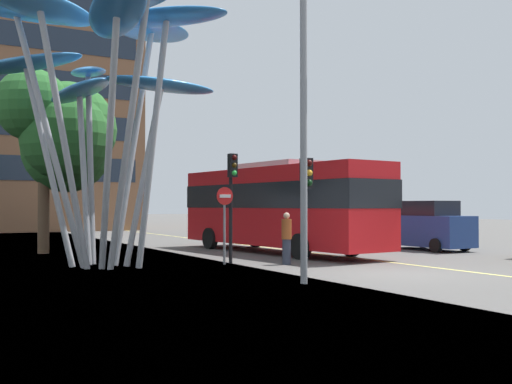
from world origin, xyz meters
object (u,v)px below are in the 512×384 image
traffic_light_kerb_far (232,184)px  car_parked_mid (429,227)px  red_bus (278,203)px  car_parked_far (333,223)px  leaf_sculpture (94,57)px  street_lamp (316,86)px  pedestrian (287,238)px  traffic_light_kerb_near (306,191)px  no_entry_sign (225,213)px

traffic_light_kerb_far → car_parked_mid: (10.52, 1.41, -1.68)m
red_bus → car_parked_far: bearing=37.7°
car_parked_far → leaf_sculpture: bearing=-153.0°
red_bus → car_parked_mid: 7.03m
leaf_sculpture → street_lamp: size_ratio=1.17×
car_parked_mid → car_parked_far: (-0.11, 7.01, 0.01)m
red_bus → pedestrian: size_ratio=6.67×
car_parked_far → street_lamp: bearing=-127.6°
red_bus → traffic_light_kerb_far: (-3.84, -3.35, 0.65)m
red_bus → pedestrian: (-2.37, -4.51, -1.19)m
car_parked_mid → pedestrian: bearing=-164.1°
traffic_light_kerb_far → car_parked_far: bearing=39.0°
traffic_light_kerb_near → no_entry_sign: size_ratio=1.25×
leaf_sculpture → car_parked_mid: bearing=2.2°
pedestrian → no_entry_sign: (-1.86, 0.92, 0.85)m
no_entry_sign → car_parked_mid: bearing=8.6°
traffic_light_kerb_near → traffic_light_kerb_far: bearing=85.9°
car_parked_far → pedestrian: car_parked_far is taller
traffic_light_kerb_near → no_entry_sign: (-0.03, 4.83, -0.63)m
leaf_sculpture → pedestrian: bearing=-18.4°
leaf_sculpture → pedestrian: (6.00, -1.99, -5.84)m
traffic_light_kerb_near → street_lamp: bearing=-95.3°
red_bus → leaf_sculpture: size_ratio=1.24×
red_bus → leaf_sculpture: leaf_sculpture is taller
traffic_light_kerb_near → red_bus: bearing=63.5°
no_entry_sign → car_parked_far: bearing=38.7°
leaf_sculpture → no_entry_sign: size_ratio=3.60×
traffic_light_kerb_far → street_lamp: size_ratio=0.47×
traffic_light_kerb_far → car_parked_mid: 10.75m
street_lamp → traffic_light_kerb_near: bearing=84.7°
traffic_light_kerb_far → street_lamp: 6.13m
pedestrian → no_entry_sign: 2.25m
leaf_sculpture → car_parked_mid: (15.05, 0.58, -5.68)m
car_parked_mid → car_parked_far: bearing=90.9°
traffic_light_kerb_far → pedestrian: 2.62m
no_entry_sign → red_bus: bearing=40.2°
leaf_sculpture → traffic_light_kerb_near: (4.17, -5.90, -4.36)m
red_bus → car_parked_mid: bearing=-16.1°
leaf_sculpture → car_parked_mid: 16.09m
street_lamp → pedestrian: street_lamp is taller
traffic_light_kerb_near → car_parked_far: traffic_light_kerb_near is taller
leaf_sculpture → traffic_light_kerb_near: leaf_sculpture is taller
pedestrian → no_entry_sign: no_entry_sign is taller
traffic_light_kerb_far → car_parked_mid: traffic_light_kerb_far is taller
leaf_sculpture → car_parked_far: leaf_sculpture is taller
car_parked_far → no_entry_sign: (-10.80, -8.67, 0.69)m
car_parked_mid → red_bus: bearing=163.9°
red_bus → no_entry_sign: 5.56m
leaf_sculpture → no_entry_sign: (4.13, -1.07, -4.99)m
traffic_light_kerb_far → street_lamp: bearing=-94.2°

